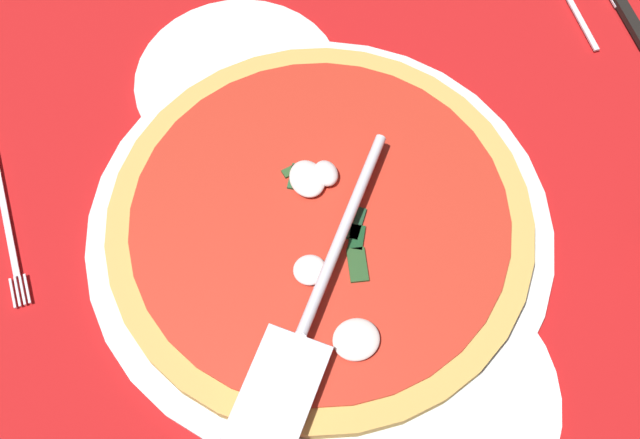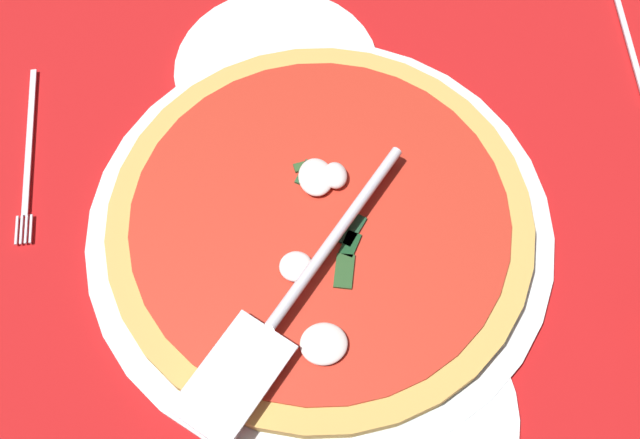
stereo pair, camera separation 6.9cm
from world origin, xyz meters
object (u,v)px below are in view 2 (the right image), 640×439
(dinner_plate_left, at_px, (376,412))
(pizza_server, at_px, (292,296))
(pizza, at_px, (320,220))
(place_setting_far, at_px, (3,143))
(dinner_plate_right, at_px, (277,69))

(dinner_plate_left, xyz_separation_m, pizza_server, (0.10, 0.06, 0.04))
(dinner_plate_left, height_order, pizza, pizza)
(pizza, xyz_separation_m, pizza_server, (-0.08, 0.03, 0.03))
(dinner_plate_left, relative_size, pizza_server, 0.95)
(dinner_plate_left, bearing_deg, place_setting_far, 46.40)
(dinner_plate_left, distance_m, pizza, 0.18)
(pizza_server, height_order, place_setting_far, pizza_server)
(dinner_plate_left, distance_m, place_setting_far, 0.46)
(dinner_plate_right, height_order, place_setting_far, place_setting_far)
(dinner_plate_left, relative_size, place_setting_far, 1.17)
(pizza_server, xyz_separation_m, place_setting_far, (0.22, 0.27, -0.04))
(pizza_server, bearing_deg, dinner_plate_left, 72.58)
(pizza, bearing_deg, pizza_server, 157.16)
(dinner_plate_right, xyz_separation_m, pizza, (-0.19, -0.02, 0.02))
(dinner_plate_left, relative_size, dinner_plate_right, 1.10)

